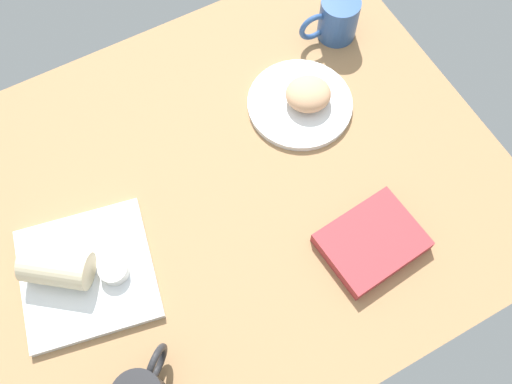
% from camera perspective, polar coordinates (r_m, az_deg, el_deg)
% --- Properties ---
extents(dining_table, '(1.10, 0.90, 0.04)m').
position_cam_1_polar(dining_table, '(1.15, -2.89, -0.38)').
color(dining_table, '#9E754C').
rests_on(dining_table, ground).
extents(round_plate, '(0.22, 0.22, 0.01)m').
position_cam_1_polar(round_plate, '(1.23, 4.41, 8.78)').
color(round_plate, white).
rests_on(round_plate, dining_table).
extents(scone_pastry, '(0.12, 0.12, 0.05)m').
position_cam_1_polar(scone_pastry, '(1.21, 5.25, 9.74)').
color(scone_pastry, tan).
rests_on(scone_pastry, round_plate).
extents(square_plate, '(0.28, 0.28, 0.02)m').
position_cam_1_polar(square_plate, '(1.11, -16.52, -7.83)').
color(square_plate, white).
rests_on(square_plate, dining_table).
extents(sauce_cup, '(0.05, 0.05, 0.03)m').
position_cam_1_polar(sauce_cup, '(1.08, -14.04, -7.58)').
color(sauce_cup, silver).
rests_on(sauce_cup, square_plate).
extents(breakfast_wrap, '(0.14, 0.13, 0.07)m').
position_cam_1_polar(breakfast_wrap, '(1.09, -19.31, -7.05)').
color(breakfast_wrap, beige).
rests_on(breakfast_wrap, square_plate).
extents(book_stack, '(0.19, 0.16, 0.03)m').
position_cam_1_polar(book_stack, '(1.10, 11.50, -4.90)').
color(book_stack, '#A53338').
rests_on(book_stack, dining_table).
extents(second_mug, '(0.14, 0.09, 0.10)m').
position_cam_1_polar(second_mug, '(1.32, 8.08, 16.80)').
color(second_mug, '#2D518C').
rests_on(second_mug, dining_table).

